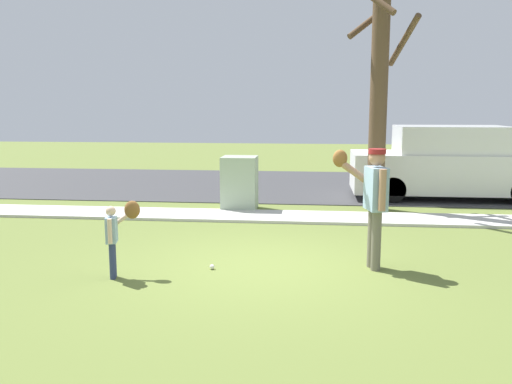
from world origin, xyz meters
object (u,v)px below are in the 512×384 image
object	(u,v)px
person_child	(117,229)
baseball	(212,267)
person_adult	(373,195)
utility_cabinet	(240,183)
street_tree_near	(380,73)
parked_van_white	(450,164)

from	to	relation	value
person_child	baseball	size ratio (longest dim) A/B	14.47
person_adult	baseball	bearing A→B (deg)	-5.42
person_adult	baseball	size ratio (longest dim) A/B	24.10
person_child	baseball	xyz separation A→B (m)	(1.24, 0.49, -0.65)
person_adult	utility_cabinet	bearing A→B (deg)	-72.63
street_tree_near	parked_van_white	distance (m)	3.50
person_child	utility_cabinet	size ratio (longest dim) A/B	0.86
person_child	parked_van_white	size ratio (longest dim) A/B	0.21
street_tree_near	parked_van_white	world-z (taller)	street_tree_near
person_adult	street_tree_near	bearing A→B (deg)	-109.91
person_adult	person_child	size ratio (longest dim) A/B	1.67
person_adult	utility_cabinet	distance (m)	5.13
baseball	parked_van_white	bearing A→B (deg)	53.84
baseball	street_tree_near	distance (m)	6.64
person_child	baseball	bearing A→B (deg)	8.63
person_adult	utility_cabinet	world-z (taller)	person_adult
person_adult	parked_van_white	world-z (taller)	parked_van_white
utility_cabinet	baseball	bearing A→B (deg)	-87.06
baseball	person_child	bearing A→B (deg)	-158.36
person_adult	parked_van_white	distance (m)	7.04
person_adult	street_tree_near	world-z (taller)	street_tree_near
baseball	parked_van_white	distance (m)	8.50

